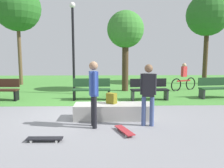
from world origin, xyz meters
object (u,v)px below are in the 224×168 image
(park_bench_near_path, at_px, (216,87))
(tree_tall_oak, at_px, (17,8))
(backpack_on_ledge, at_px, (112,98))
(park_bench_far_left, at_px, (92,89))
(skater_performing_trick, at_px, (94,89))
(park_bench_near_lamppost, at_px, (149,89))
(tree_slender_maple, at_px, (208,15))
(cyclist_on_bicycle, at_px, (184,79))
(tree_young_birch, at_px, (125,31))
(skater_watching, at_px, (148,90))
(lamp_post, at_px, (73,39))
(skateboard_by_ledge, at_px, (124,130))
(concrete_ledge, at_px, (113,111))
(skateboard_spare, at_px, (45,139))

(park_bench_near_path, distance_m, tree_tall_oak, 12.37)
(backpack_on_ledge, xyz_separation_m, park_bench_far_left, (-0.79, 2.81, -0.13))
(skater_performing_trick, relative_size, park_bench_near_lamppost, 1.08)
(park_bench_far_left, height_order, tree_slender_maple, tree_slender_maple)
(park_bench_far_left, relative_size, tree_slender_maple, 0.27)
(park_bench_near_lamppost, bearing_deg, tree_slender_maple, 47.96)
(backpack_on_ledge, bearing_deg, tree_tall_oak, -19.35)
(tree_slender_maple, bearing_deg, cyclist_on_bicycle, -131.18)
(skater_performing_trick, bearing_deg, park_bench_far_left, 94.57)
(tree_tall_oak, xyz_separation_m, cyclist_on_bicycle, (9.80, -2.63, -4.21))
(skater_performing_trick, xyz_separation_m, tree_young_birch, (1.36, 6.06, 2.15))
(park_bench_near_path, bearing_deg, tree_slender_maple, 71.57)
(park_bench_far_left, bearing_deg, park_bench_near_lamppost, -2.83)
(skater_watching, height_order, tree_young_birch, tree_young_birch)
(skater_performing_trick, height_order, lamp_post, lamp_post)
(park_bench_near_path, bearing_deg, skater_performing_trick, -143.19)
(backpack_on_ledge, xyz_separation_m, park_bench_near_lamppost, (1.68, 2.69, -0.13))
(tree_young_birch, bearing_deg, park_bench_far_left, -124.88)
(tree_slender_maple, bearing_deg, park_bench_near_path, -108.43)
(skateboard_by_ledge, distance_m, tree_slender_maple, 11.99)
(tree_young_birch, height_order, cyclist_on_bicycle, tree_young_birch)
(concrete_ledge, distance_m, park_bench_near_path, 5.72)
(skater_performing_trick, bearing_deg, tree_young_birch, 77.39)
(backpack_on_ledge, xyz_separation_m, skateboard_by_ledge, (0.28, -1.36, -0.55))
(concrete_ledge, relative_size, tree_slender_maple, 0.40)
(skateboard_spare, relative_size, lamp_post, 0.18)
(park_bench_far_left, xyz_separation_m, park_bench_near_lamppost, (2.47, -0.12, 0.00))
(skateboard_by_ledge, height_order, tree_young_birch, tree_young_birch)
(concrete_ledge, height_order, park_bench_near_lamppost, park_bench_near_lamppost)
(skater_watching, bearing_deg, backpack_on_ledge, 139.81)
(skater_performing_trick, bearing_deg, park_bench_near_path, 36.81)
(park_bench_near_lamppost, xyz_separation_m, tree_tall_oak, (-7.40, 5.22, 4.36))
(park_bench_near_lamppost, xyz_separation_m, tree_young_birch, (-0.82, 2.49, 2.70))
(tree_slender_maple, bearing_deg, park_bench_far_left, -144.54)
(skateboard_by_ledge, height_order, park_bench_near_path, park_bench_near_path)
(skateboard_spare, xyz_separation_m, tree_slender_maple, (7.97, 9.80, 4.41))
(concrete_ledge, height_order, skater_watching, skater_watching)
(concrete_ledge, distance_m, skater_watching, 1.40)
(skater_performing_trick, relative_size, skateboard_spare, 2.19)
(park_bench_far_left, xyz_separation_m, tree_young_birch, (1.65, 2.37, 2.70))
(lamp_post, bearing_deg, park_bench_near_path, -11.11)
(park_bench_near_path, bearing_deg, concrete_ledge, -146.33)
(park_bench_near_path, xyz_separation_m, cyclist_on_bicycle, (-0.71, 2.20, 0.15))
(skateboard_by_ledge, height_order, park_bench_near_lamppost, park_bench_near_lamppost)
(concrete_ledge, distance_m, lamp_post, 5.39)
(skater_watching, height_order, park_bench_near_lamppost, skater_watching)
(skater_watching, height_order, tree_slender_maple, tree_slender_maple)
(skater_performing_trick, relative_size, park_bench_near_path, 1.07)
(concrete_ledge, relative_size, cyclist_on_bicycle, 1.42)
(skater_watching, height_order, park_bench_far_left, skater_watching)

